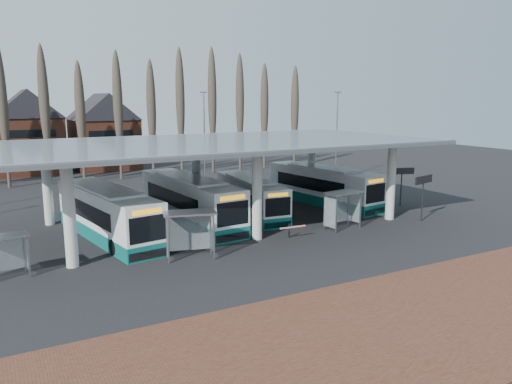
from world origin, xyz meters
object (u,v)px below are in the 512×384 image
shelter_1 (189,224)px  shelter_2 (341,202)px  shelter_0 (3,247)px  bus_3 (322,186)px  bus_0 (107,214)px  bus_2 (250,197)px  bus_1 (190,201)px

shelter_1 → shelter_2: size_ratio=1.07×
shelter_0 → shelter_1: shelter_1 is taller
bus_3 → shelter_1: 18.69m
bus_0 → bus_2: 12.13m
shelter_0 → shelter_2: shelter_2 is taller
bus_0 → shelter_2: (15.70, -5.67, 0.36)m
bus_0 → bus_2: bus_0 is taller
shelter_0 → shelter_2: bearing=-9.0°
bus_0 → bus_1: 6.62m
shelter_2 → bus_1: bearing=134.4°
shelter_1 → bus_0: bearing=130.8°
bus_2 → shelter_0: bearing=-152.9°
bus_2 → bus_0: bearing=-165.8°
bus_1 → bus_0: bearing=-174.1°
bus_0 → bus_2: (12.00, 1.75, -0.22)m
bus_1 → bus_2: bearing=0.5°
bus_0 → shelter_1: size_ratio=3.80×
shelter_1 → shelter_2: 12.37m
bus_0 → bus_3: size_ratio=1.03×
bus_0 → shelter_1: bearing=-73.1°
bus_3 → shelter_1: bus_3 is taller
shelter_0 → bus_0: bearing=31.1°
shelter_2 → shelter_0: bearing=170.7°
bus_0 → shelter_0: bearing=-149.8°
bus_1 → shelter_0: (-13.09, -6.67, 0.04)m
bus_0 → bus_1: (6.50, 1.23, 0.04)m
bus_1 → shelter_2: (9.19, -6.90, 0.32)m
bus_1 → shelter_0: bus_1 is taller
bus_1 → shelter_2: bus_1 is taller
bus_3 → shelter_0: (-26.29, -7.66, 0.13)m
bus_3 → shelter_2: bearing=-124.8°
shelter_0 → shelter_1: size_ratio=0.80×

